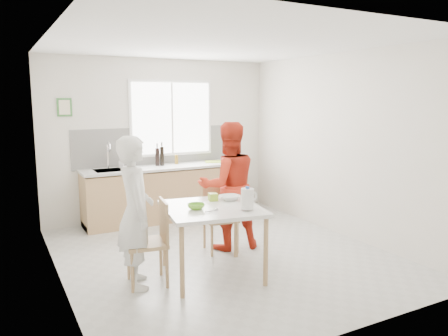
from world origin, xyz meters
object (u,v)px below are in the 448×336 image
object	(u,v)px
bowl_green	(196,206)
wine_bottle_b	(157,157)
chair_left	(153,238)
person_white	(136,212)
milk_jug	(248,198)
chair_far	(219,214)
person_red	(228,186)
dining_table	(212,214)
wine_bottle_a	(162,156)
bowl_white	(230,198)

from	to	relation	value
bowl_green	wine_bottle_b	world-z (taller)	wine_bottle_b
chair_left	person_white	size ratio (longest dim) A/B	0.56
chair_left	milk_jug	xyz separation A→B (m)	(0.94, -0.44, 0.44)
milk_jug	wine_bottle_b	bearing A→B (deg)	99.52
milk_jug	chair_far	bearing A→B (deg)	88.63
person_red	chair_far	bearing A→B (deg)	11.18
chair_left	person_red	xyz separation A→B (m)	(1.30, 0.64, 0.35)
bowl_green	chair_far	bearing A→B (deg)	48.14
dining_table	wine_bottle_a	distance (m)	2.62
dining_table	milk_jug	distance (m)	0.48
person_white	wine_bottle_a	distance (m)	2.72
person_white	wine_bottle_a	world-z (taller)	person_white
person_red	wine_bottle_b	distance (m)	1.87
person_red	bowl_white	world-z (taller)	person_red
milk_jug	wine_bottle_a	world-z (taller)	wine_bottle_a
person_white	person_red	size ratio (longest dim) A/B	0.95
chair_left	bowl_green	world-z (taller)	chair_left
chair_left	wine_bottle_a	size ratio (longest dim) A/B	2.91
dining_table	person_red	distance (m)	0.99
dining_table	wine_bottle_a	bearing A→B (deg)	82.20
person_white	person_red	world-z (taller)	person_red
dining_table	milk_jug	size ratio (longest dim) A/B	4.90
person_red	bowl_white	distance (m)	0.63
bowl_white	milk_jug	size ratio (longest dim) A/B	0.95
chair_far	bowl_green	bearing A→B (deg)	-122.38
chair_far	chair_left	bearing A→B (deg)	-141.56
dining_table	bowl_green	distance (m)	0.24
bowl_green	wine_bottle_a	world-z (taller)	wine_bottle_a
person_white	bowl_green	world-z (taller)	person_white
chair_left	bowl_white	xyz separation A→B (m)	(1.01, 0.09, 0.33)
chair_far	person_white	xyz separation A→B (m)	(-1.33, -0.61, 0.33)
bowl_white	person_red	bearing A→B (deg)	62.55
milk_jug	wine_bottle_a	size ratio (longest dim) A/B	0.78
person_white	wine_bottle_a	xyz separation A→B (m)	(1.20, 2.43, 0.26)
chair_left	person_red	bearing A→B (deg)	125.79
chair_far	wine_bottle_a	world-z (taller)	wine_bottle_a
chair_left	wine_bottle_a	xyz separation A→B (m)	(1.02, 2.46, 0.57)
person_red	wine_bottle_b	size ratio (longest dim) A/B	5.76
person_white	milk_jug	xyz separation A→B (m)	(1.12, -0.47, 0.12)
chair_far	dining_table	bearing A→B (deg)	-113.18
dining_table	wine_bottle_a	size ratio (longest dim) A/B	3.81
dining_table	chair_left	size ratio (longest dim) A/B	1.31
dining_table	wine_bottle_b	bearing A→B (deg)	84.00
person_white	wine_bottle_b	xyz separation A→B (m)	(1.12, 2.44, 0.25)
dining_table	milk_jug	xyz separation A→B (m)	(0.27, -0.33, 0.22)
person_red	bowl_green	bearing A→B (deg)	52.26
person_red	wine_bottle_b	xyz separation A→B (m)	(-0.35, 1.82, 0.21)
person_red	bowl_green	size ratio (longest dim) A/B	8.92
chair_left	bowl_green	xyz separation A→B (m)	(0.46, -0.13, 0.33)
wine_bottle_b	chair_far	bearing A→B (deg)	-83.49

